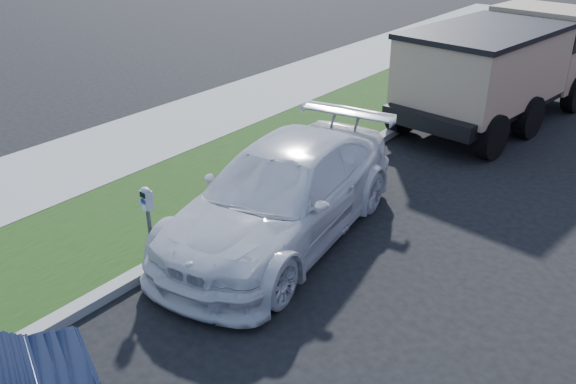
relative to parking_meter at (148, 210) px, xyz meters
The scene contains 5 objects.
ground 2.94m from the parking_meter, 20.17° to the left, with size 120.00×120.00×0.00m, color black.
streetside 4.33m from the parking_meter, 135.62° to the left, with size 6.12×50.00×0.15m.
parking_meter is the anchor object (origin of this frame).
white_wagon 2.36m from the parking_meter, 67.07° to the left, with size 2.27×5.60×1.62m, color silver.
dump_truck 10.69m from the parking_meter, 81.58° to the left, with size 3.37×7.00×2.65m.
Camera 1 is at (4.03, -6.06, 5.33)m, focal length 38.00 mm.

